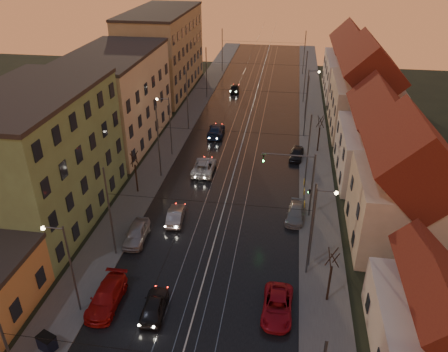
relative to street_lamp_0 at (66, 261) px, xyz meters
The scene contains 45 objects.
ground 10.52m from the street_lamp_0, 12.39° to the right, with size 160.00×160.00×0.00m, color black.
road 39.38m from the street_lamp_0, 76.53° to the left, with size 16.00×120.00×0.04m, color black.
sidewalk_left 38.31m from the street_lamp_0, 91.35° to the left, with size 4.00×120.00×0.15m, color #4C4C4C.
sidewalk_right 42.80m from the street_lamp_0, 63.31° to the left, with size 4.00×120.00×0.15m, color #4C4C4C.
tram_rail_0 38.92m from the street_lamp_0, 79.70° to the left, with size 0.06×120.00×0.03m, color gray.
tram_rail_1 39.20m from the street_lamp_0, 77.63° to the left, with size 0.06×120.00×0.03m, color gray.
tram_rail_2 39.56m from the street_lamp_0, 75.43° to the left, with size 0.06×120.00×0.03m, color gray.
tram_rail_3 39.94m from the street_lamp_0, 73.43° to the left, with size 0.06×120.00×0.03m, color gray.
apartment_left_1 14.73m from the street_lamp_0, 124.98° to the left, with size 10.00×18.00×13.00m, color #5E7B4E.
apartment_left_2 33.10m from the street_lamp_0, 104.70° to the left, with size 10.00×20.00×12.00m, color beige.
apartment_left_3 56.67m from the street_lamp_0, 98.53° to the left, with size 10.00×24.00×14.00m, color #8C7D5A.
house_right_0 26.18m from the street_lamp_0, ahead, with size 8.16×10.20×5.80m.
house_right_1 29.17m from the street_lamp_0, 26.47° to the left, with size 8.67×10.20×10.80m.
house_right_2 36.84m from the street_lamp_0, 44.89° to the left, with size 9.18×12.24×9.20m.
house_right_3 48.61m from the street_lamp_0, 57.52° to the left, with size 9.18×14.28×11.50m.
house_right_4 64.52m from the street_lamp_0, 66.13° to the left, with size 9.18×16.32×10.00m.
catenary_pole_l_1 7.03m from the street_lamp_0, 85.88° to the left, with size 0.16×0.16×9.00m, color #595B60.
catenary_pole_r_1 19.04m from the street_lamp_0, 21.57° to the left, with size 0.16×0.16×9.00m, color #595B60.
catenary_pole_l_2 22.01m from the street_lamp_0, 88.69° to the left, with size 0.16×0.16×9.00m, color #595B60.
catenary_pole_r_2 28.24m from the street_lamp_0, 51.17° to the left, with size 0.16×0.16×9.00m, color #595B60.
catenary_pole_l_3 37.01m from the street_lamp_0, 89.22° to the left, with size 0.16×0.16×9.00m, color #595B60.
catenary_pole_r_3 41.02m from the street_lamp_0, 64.43° to the left, with size 0.16×0.16×9.00m, color #595B60.
catenary_pole_l_4 52.00m from the street_lamp_0, 89.44° to the left, with size 0.16×0.16×9.00m, color #595B60.
catenary_pole_r_4 54.93m from the street_lamp_0, 71.20° to the left, with size 0.16×0.16×9.00m, color #595B60.
catenary_pole_l_5 70.00m from the street_lamp_0, 89.59° to the left, with size 0.16×0.16×9.00m, color #595B60.
catenary_pole_r_5 72.21m from the street_lamp_0, 75.81° to the left, with size 0.16×0.16×9.00m, color #595B60.
street_lamp_0 is the anchor object (origin of this frame).
street_lamp_1 19.89m from the street_lamp_0, 23.72° to the left, with size 1.75×0.32×8.00m.
street_lamp_2 28.00m from the street_lamp_0, 90.00° to the left, with size 1.75×0.32×8.00m.
street_lamp_3 47.62m from the street_lamp_0, 67.52° to the left, with size 1.75×0.32×8.00m.
traffic_light_mast 23.42m from the street_lamp_0, 43.10° to the left, with size 5.30×0.32×7.20m.
bare_tree_0 18.19m from the street_lamp_0, 93.47° to the left, with size 1.09×1.09×5.11m.
bare_tree_1 19.86m from the street_lamp_0, 11.71° to the left, with size 1.09×1.09×5.11m.
bare_tree_2 37.56m from the street_lamp_0, 58.63° to the left, with size 1.09×1.09×5.11m.
driving_car_0 7.39m from the street_lamp_0, ahead, with size 1.68×4.18×1.42m, color black.
driving_car_1 14.50m from the street_lamp_0, 70.59° to the left, with size 1.48×4.25×1.40m, color #95959A.
driving_car_2 24.95m from the street_lamp_0, 77.22° to the left, with size 2.52×5.47×1.52m, color silver.
driving_car_3 36.04m from the street_lamp_0, 81.99° to the left, with size 2.21×5.44×1.58m, color #172645.
driving_car_4 56.76m from the street_lamp_0, 84.93° to the left, with size 1.74×4.32×1.47m, color black.
parked_left_2 4.74m from the street_lamp_0, 25.10° to the left, with size 2.12×5.21×1.51m, color #A11010.
parked_left_3 10.41m from the street_lamp_0, 79.73° to the left, with size 1.86×4.62×1.57m, color #9D9CA1.
parked_right_0 16.13m from the street_lamp_0, ahead, with size 2.28×4.95×1.38m, color #A7101F.
parked_right_1 23.07m from the street_lamp_0, 42.55° to the left, with size 1.78×4.38×1.27m, color gray.
parked_right_2 34.19m from the street_lamp_0, 60.50° to the left, with size 1.62×4.02×1.37m, color black.
dumpster 5.66m from the street_lamp_0, 94.95° to the right, with size 1.20×0.80×1.10m, color black.
Camera 1 is at (5.98, -20.77, 25.55)m, focal length 35.00 mm.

